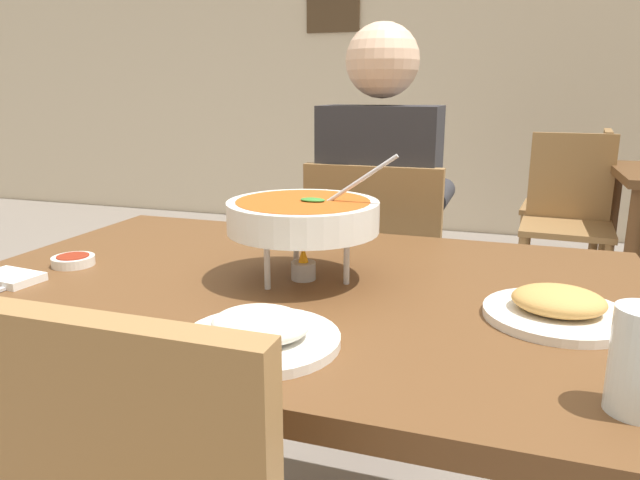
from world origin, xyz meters
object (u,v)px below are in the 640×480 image
(drink_glass, at_px, (640,366))
(appetizer_plate, at_px, (558,308))
(chair_bg_corner, at_px, (568,210))
(diner_main, at_px, (382,209))
(rice_plate, at_px, (261,332))
(chair_bg_right, at_px, (580,198))
(chair_diner_main, at_px, (377,282))
(curry_bowl, at_px, (303,217))
(dining_table_main, at_px, (297,329))
(sauce_dish, at_px, (73,260))

(drink_glass, bearing_deg, appetizer_plate, 104.13)
(appetizer_plate, height_order, drink_glass, drink_glass)
(appetizer_plate, height_order, chair_bg_corner, chair_bg_corner)
(diner_main, relative_size, appetizer_plate, 5.46)
(rice_plate, relative_size, chair_bg_corner, 0.27)
(appetizer_plate, bearing_deg, chair_bg_right, 83.84)
(appetizer_plate, xyz_separation_m, drink_glass, (0.07, -0.28, 0.04))
(chair_diner_main, distance_m, curry_bowl, 0.81)
(dining_table_main, distance_m, sauce_dish, 0.52)
(sauce_dish, distance_m, chair_bg_right, 2.98)
(dining_table_main, height_order, diner_main, diner_main)
(dining_table_main, relative_size, diner_main, 1.04)
(chair_diner_main, distance_m, chair_bg_right, 2.04)
(sauce_dish, bearing_deg, chair_diner_main, 57.51)
(curry_bowl, relative_size, chair_bg_corner, 0.37)
(curry_bowl, distance_m, appetizer_plate, 0.49)
(diner_main, relative_size, chair_bg_right, 1.46)
(chair_diner_main, bearing_deg, appetizer_plate, -58.54)
(appetizer_plate, distance_m, drink_glass, 0.29)
(rice_plate, distance_m, sauce_dish, 0.61)
(rice_plate, distance_m, chair_bg_corner, 2.58)
(chair_bg_right, bearing_deg, curry_bowl, -106.29)
(dining_table_main, distance_m, drink_glass, 0.66)
(drink_glass, height_order, chair_bg_corner, chair_bg_corner)
(rice_plate, bearing_deg, dining_table_main, 100.58)
(chair_bg_right, xyz_separation_m, chair_bg_corner, (-0.10, -0.43, 0.00))
(chair_diner_main, distance_m, chair_bg_corner, 1.61)
(diner_main, height_order, sauce_dish, diner_main)
(curry_bowl, bearing_deg, appetizer_plate, -8.15)
(chair_diner_main, height_order, diner_main, diner_main)
(rice_plate, xyz_separation_m, chair_bg_corner, (0.62, 2.50, -0.25))
(chair_diner_main, xyz_separation_m, chair_bg_right, (0.77, 1.89, 0.00))
(drink_glass, bearing_deg, rice_plate, 176.32)
(drink_glass, xyz_separation_m, chair_bg_right, (0.22, 2.96, -0.29))
(dining_table_main, bearing_deg, appetizer_plate, -5.47)
(curry_bowl, xyz_separation_m, sauce_dish, (-0.51, -0.07, -0.12))
(dining_table_main, relative_size, drink_glass, 10.49)
(appetizer_plate, bearing_deg, dining_table_main, 174.53)
(diner_main, xyz_separation_m, rice_plate, (0.06, -1.07, 0.02))
(drink_glass, distance_m, chair_bg_right, 2.98)
(dining_table_main, distance_m, appetizer_plate, 0.50)
(dining_table_main, distance_m, chair_bg_corner, 2.30)
(rice_plate, bearing_deg, drink_glass, -3.68)
(chair_diner_main, distance_m, diner_main, 0.24)
(chair_diner_main, distance_m, rice_plate, 1.07)
(curry_bowl, bearing_deg, chair_bg_corner, 73.00)
(curry_bowl, xyz_separation_m, chair_bg_right, (0.76, 2.61, -0.36))
(dining_table_main, bearing_deg, sauce_dish, -174.71)
(diner_main, distance_m, drink_glass, 1.23)
(curry_bowl, distance_m, chair_bg_right, 2.74)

